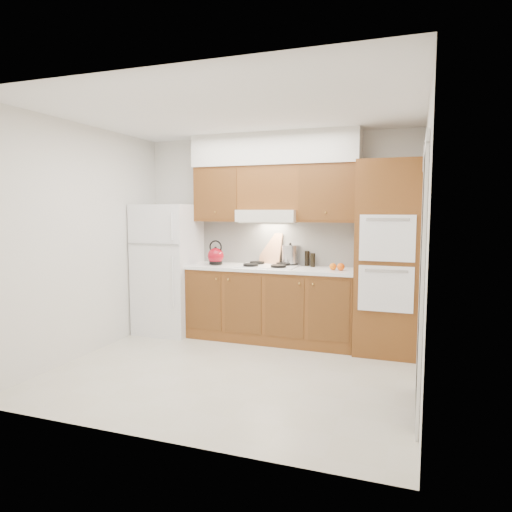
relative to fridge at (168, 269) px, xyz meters
The scene contains 26 objects.
floor 2.00m from the fridge, 39.06° to the right, with size 3.60×3.60×0.00m, color beige.
ceiling 2.51m from the fridge, 39.06° to the right, with size 3.60×3.60×0.00m, color white.
wall_back 1.52m from the fridge, 14.37° to the left, with size 3.60×0.02×2.60m, color silver.
wall_left 1.28m from the fridge, 109.11° to the right, with size 0.02×3.00×2.60m, color silver.
wall_right 3.43m from the fridge, 19.58° to the right, with size 0.02×3.00×2.60m, color silver.
fridge is the anchor object (origin of this frame).
base_cabinets 1.49m from the fridge, ahead, with size 2.11×0.60×0.90m, color brown.
countertop 1.43m from the fridge, ahead, with size 2.13×0.62×0.04m, color white.
backsplash 1.51m from the fridge, 13.56° to the left, with size 2.11×0.03×0.56m, color white.
oven_cabinet 2.86m from the fridge, ahead, with size 0.70×0.65×2.20m, color brown.
upper_cab_left 1.22m from the fridge, 15.78° to the left, with size 0.63×0.33×0.70m, color brown.
upper_cab_right 2.35m from the fridge, ahead, with size 0.73×0.33×0.70m, color brown.
range_hood 1.56m from the fridge, ahead, with size 0.75×0.45×0.15m, color silver.
upper_cab_over_hood 1.75m from the fridge, ahead, with size 0.75×0.33×0.55m, color brown.
soffit 2.11m from the fridge, ahead, with size 2.13×0.36×0.40m, color silver.
cooktop 1.38m from the fridge, ahead, with size 0.74×0.50×0.01m, color white.
doorway 3.53m from the fridge, 25.02° to the right, with size 0.02×0.90×2.10m, color black.
wall_clock 3.49m from the fridge, 10.48° to the right, with size 0.30×0.30×0.02m, color #3F3833.
kettle 0.72m from the fridge, ahead, with size 0.21×0.21×0.21m, color maroon.
cutting_board 1.41m from the fridge, 12.96° to the left, with size 0.32×0.02×0.42m, color tan.
stock_pot 1.66m from the fridge, ahead, with size 0.21×0.21×0.22m, color #B4B4B9.
condiment_a 1.73m from the fridge, 10.34° to the left, with size 0.05×0.05×0.18m, color black.
condiment_b 1.87m from the fridge, ahead, with size 0.06×0.06×0.19m, color black.
condiment_c 1.95m from the fridge, ahead, with size 0.06×0.06×0.17m, color black.
orange_near 2.32m from the fridge, ahead, with size 0.09×0.09×0.09m, color #E44B0C.
orange_far 2.22m from the fridge, ahead, with size 0.08×0.08×0.08m, color orange.
Camera 1 is at (1.73, -4.21, 1.66)m, focal length 32.00 mm.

